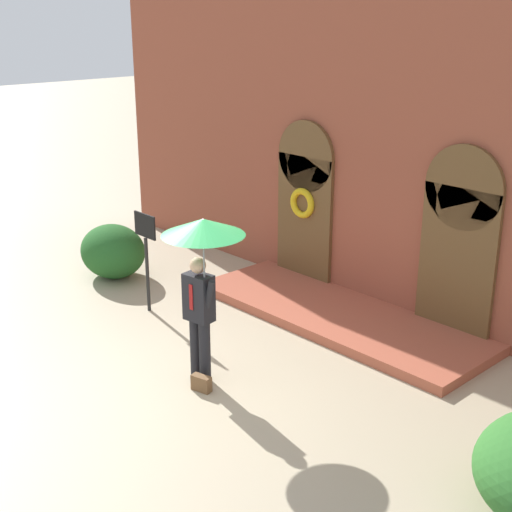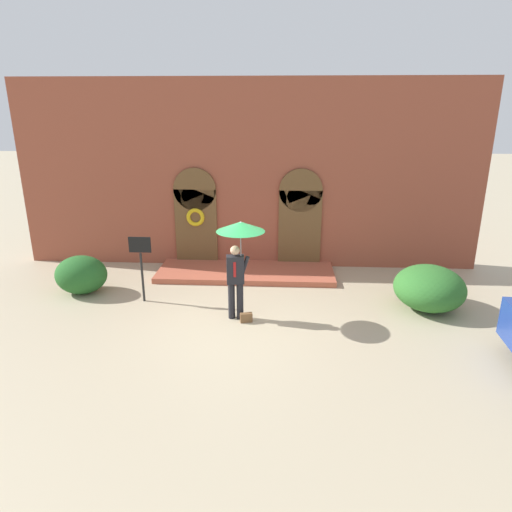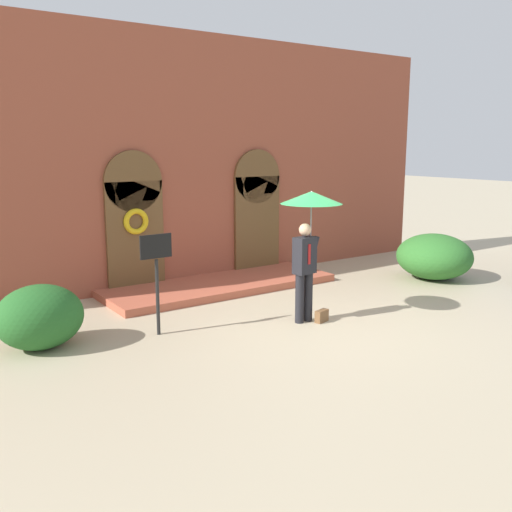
{
  "view_description": "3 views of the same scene",
  "coord_description": "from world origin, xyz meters",
  "px_view_note": "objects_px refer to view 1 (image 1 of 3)",
  "views": [
    {
      "loc": [
        6.99,
        -5.33,
        4.91
      ],
      "look_at": [
        -0.21,
        1.39,
        1.47
      ],
      "focal_mm": 50.0,
      "sensor_mm": 36.0,
      "label": 1
    },
    {
      "loc": [
        1.05,
        -9.66,
        4.82
      ],
      "look_at": [
        0.39,
        1.64,
        1.06
      ],
      "focal_mm": 32.0,
      "sensor_mm": 36.0,
      "label": 2
    },
    {
      "loc": [
        -6.39,
        -7.52,
        3.18
      ],
      "look_at": [
        -0.17,
        1.41,
        1.03
      ],
      "focal_mm": 40.0,
      "sensor_mm": 36.0,
      "label": 3
    }
  ],
  "objects_px": {
    "handbag": "(201,383)",
    "sign_post": "(146,246)",
    "person_with_umbrella": "(202,251)",
    "shrub_left": "(113,251)"
  },
  "relations": [
    {
      "from": "handbag",
      "to": "sign_post",
      "type": "bearing_deg",
      "value": 144.91
    },
    {
      "from": "person_with_umbrella",
      "to": "shrub_left",
      "type": "distance_m",
      "value": 4.78
    },
    {
      "from": "handbag",
      "to": "sign_post",
      "type": "distance_m",
      "value": 3.11
    },
    {
      "from": "person_with_umbrella",
      "to": "shrub_left",
      "type": "xyz_separation_m",
      "value": [
        -4.38,
        1.31,
        -1.4
      ]
    },
    {
      "from": "person_with_umbrella",
      "to": "shrub_left",
      "type": "bearing_deg",
      "value": 163.4
    },
    {
      "from": "handbag",
      "to": "shrub_left",
      "type": "height_order",
      "value": "shrub_left"
    },
    {
      "from": "person_with_umbrella",
      "to": "shrub_left",
      "type": "height_order",
      "value": "person_with_umbrella"
    },
    {
      "from": "person_with_umbrella",
      "to": "sign_post",
      "type": "bearing_deg",
      "value": 161.61
    },
    {
      "from": "handbag",
      "to": "shrub_left",
      "type": "bearing_deg",
      "value": 147.67
    },
    {
      "from": "sign_post",
      "to": "handbag",
      "type": "bearing_deg",
      "value": -21.11
    }
  ]
}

